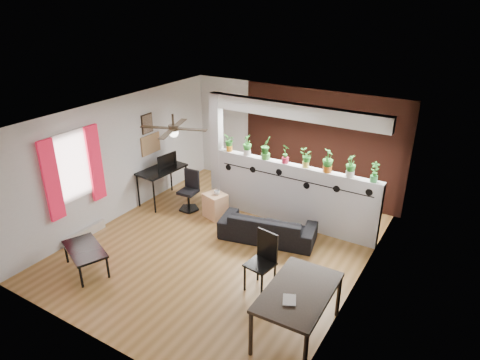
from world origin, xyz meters
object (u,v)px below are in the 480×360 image
object	(u,v)px
potted_plant_0	(229,142)
cup	(217,193)
potted_plant_3	(285,153)
potted_plant_2	(266,147)
potted_plant_5	(328,160)
potted_plant_7	(375,171)
dining_table	(298,295)
folding_chair	(264,256)
sofa	(268,227)
cube_shelf	(215,205)
potted_plant_4	(306,158)
ceiling_fan	(174,130)
potted_plant_1	(247,144)
coffee_table	(85,251)
office_chair	(190,193)
potted_plant_6	(351,165)
computer_desk	(162,172)

from	to	relation	value
potted_plant_0	cup	size ratio (longest dim) A/B	3.04
potted_plant_3	potted_plant_2	bearing A→B (deg)	180.00
potted_plant_5	potted_plant_7	size ratio (longest dim) A/B	1.21
potted_plant_0	potted_plant_5	xyz separation A→B (m)	(2.26, 0.00, 0.04)
dining_table	folding_chair	xyz separation A→B (m)	(-0.92, 0.70, -0.08)
potted_plant_0	potted_plant_2	world-z (taller)	potted_plant_2
potted_plant_7	cup	bearing A→B (deg)	-169.01
potted_plant_7	folding_chair	xyz separation A→B (m)	(-1.09, -2.22, -0.94)
potted_plant_5	sofa	xyz separation A→B (m)	(-0.84, -0.82, -1.33)
cup	cube_shelf	bearing A→B (deg)	180.00
potted_plant_4	potted_plant_2	bearing A→B (deg)	180.00
potted_plant_5	cup	world-z (taller)	potted_plant_5
ceiling_fan	potted_plant_5	xyz separation A→B (m)	(2.28, 1.80, -0.72)
potted_plant_1	potted_plant_4	world-z (taller)	potted_plant_1
potted_plant_1	coffee_table	distance (m)	3.84
potted_plant_4	potted_plant_7	size ratio (longest dim) A/B	0.97
potted_plant_2	potted_plant_5	size ratio (longest dim) A/B	1.03
cup	folding_chair	world-z (taller)	folding_chair
potted_plant_5	office_chair	distance (m)	3.23
potted_plant_6	cube_shelf	world-z (taller)	potted_plant_6
dining_table	coffee_table	size ratio (longest dim) A/B	1.31
computer_desk	folding_chair	world-z (taller)	folding_chair
office_chair	folding_chair	xyz separation A→B (m)	(2.75, -1.60, 0.21)
potted_plant_3	office_chair	size ratio (longest dim) A/B	0.44
potted_plant_4	cup	distance (m)	2.08
potted_plant_1	potted_plant_5	size ratio (longest dim) A/B	0.94
potted_plant_1	coffee_table	world-z (taller)	potted_plant_1
potted_plant_4	coffee_table	world-z (taller)	potted_plant_4
potted_plant_1	potted_plant_4	distance (m)	1.35
cup	dining_table	distance (m)	3.74
computer_desk	office_chair	world-z (taller)	office_chair
potted_plant_1	computer_desk	world-z (taller)	potted_plant_1
potted_plant_1	coffee_table	xyz separation A→B (m)	(-1.29, -3.42, -1.18)
potted_plant_4	office_chair	bearing A→B (deg)	-166.17
cube_shelf	office_chair	size ratio (longest dim) A/B	0.59
potted_plant_1	office_chair	distance (m)	1.75
office_chair	folding_chair	distance (m)	3.19
potted_plant_2	cube_shelf	xyz separation A→B (m)	(-0.90, -0.60, -1.33)
cube_shelf	folding_chair	xyz separation A→B (m)	(2.07, -1.61, 0.34)
potted_plant_7	coffee_table	size ratio (longest dim) A/B	0.36
potted_plant_2	potted_plant_5	xyz separation A→B (m)	(1.35, 0.00, -0.01)
potted_plant_5	potted_plant_6	xyz separation A→B (m)	(0.45, -0.00, -0.02)
sofa	cube_shelf	xyz separation A→B (m)	(-1.41, 0.22, 0.01)
potted_plant_1	sofa	bearing A→B (deg)	-40.39
potted_plant_4	cup	size ratio (longest dim) A/B	2.97
potted_plant_6	potted_plant_5	bearing A→B (deg)	180.00
potted_plant_7	computer_desk	bearing A→B (deg)	-172.58
potted_plant_6	sofa	bearing A→B (deg)	-147.53
potted_plant_3	potted_plant_5	bearing A→B (deg)	0.00
computer_desk	potted_plant_3	bearing A→B (deg)	12.06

